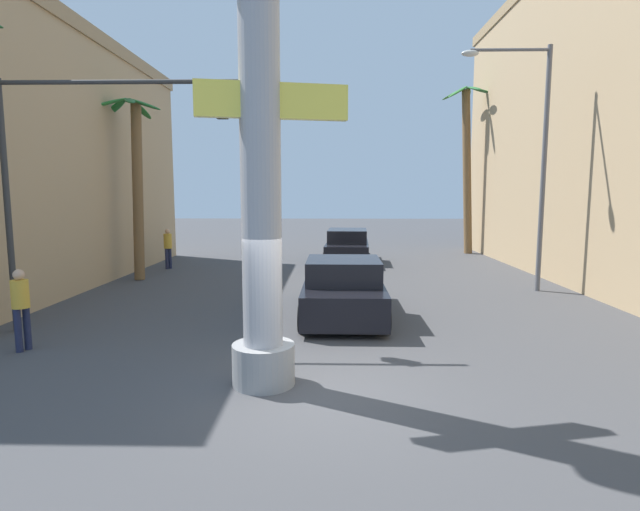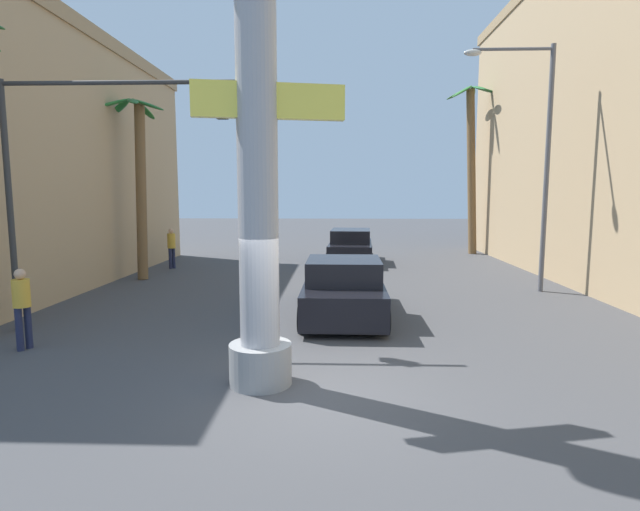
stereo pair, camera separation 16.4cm
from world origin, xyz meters
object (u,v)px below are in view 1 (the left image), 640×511
(neon_sign_pole, at_px, (261,126))
(traffic_light_mast, at_px, (85,152))
(pedestrian_far_left, at_px, (168,245))
(pedestrian_curb_left, at_px, (21,303))
(car_far, at_px, (347,247))
(car_lead, at_px, (343,290))
(palm_tree_mid_left, at_px, (136,173))
(street_lamp, at_px, (532,146))
(palm_tree_far_right, at_px, (467,160))

(neon_sign_pole, height_order, traffic_light_mast, neon_sign_pole)
(pedestrian_far_left, bearing_deg, pedestrian_curb_left, -86.59)
(traffic_light_mast, bearing_deg, car_far, 62.36)
(traffic_light_mast, bearing_deg, pedestrian_far_left, 98.50)
(car_lead, height_order, pedestrian_far_left, pedestrian_far_left)
(neon_sign_pole, distance_m, car_lead, 6.18)
(pedestrian_curb_left, bearing_deg, pedestrian_far_left, 93.41)
(traffic_light_mast, bearing_deg, neon_sign_pole, -35.64)
(car_far, xyz_separation_m, palm_tree_mid_left, (-8.05, -4.77, 3.25))
(street_lamp, bearing_deg, palm_tree_far_right, 85.87)
(palm_tree_mid_left, relative_size, pedestrian_curb_left, 3.98)
(palm_tree_far_right, height_order, palm_tree_mid_left, palm_tree_far_right)
(pedestrian_curb_left, bearing_deg, street_lamp, 27.63)
(street_lamp, bearing_deg, palm_tree_mid_left, 171.52)
(car_lead, bearing_deg, pedestrian_curb_left, -154.96)
(neon_sign_pole, xyz_separation_m, car_lead, (1.46, 4.81, -3.59))
(street_lamp, distance_m, palm_tree_far_right, 10.64)
(street_lamp, distance_m, pedestrian_curb_left, 14.95)
(neon_sign_pole, relative_size, street_lamp, 1.17)
(car_lead, height_order, palm_tree_mid_left, palm_tree_mid_left)
(street_lamp, bearing_deg, car_far, 129.93)
(neon_sign_pole, xyz_separation_m, street_lamp, (7.61, 8.41, 0.47))
(car_far, relative_size, palm_tree_mid_left, 0.69)
(pedestrian_curb_left, distance_m, pedestrian_far_left, 11.33)
(car_far, bearing_deg, pedestrian_curb_left, -117.73)
(pedestrian_far_left, bearing_deg, car_lead, -48.14)
(car_far, relative_size, pedestrian_far_left, 2.70)
(car_far, bearing_deg, palm_tree_far_right, 30.37)
(car_far, distance_m, pedestrian_curb_left, 15.29)
(street_lamp, distance_m, palm_tree_mid_left, 13.93)
(street_lamp, height_order, traffic_light_mast, street_lamp)
(car_far, distance_m, palm_tree_far_right, 8.63)
(palm_tree_far_right, xyz_separation_m, pedestrian_curb_left, (-13.59, -17.32, -4.00))
(neon_sign_pole, relative_size, palm_tree_far_right, 1.04)
(traffic_light_mast, height_order, car_far, traffic_light_mast)
(car_lead, bearing_deg, car_far, 87.56)
(street_lamp, xyz_separation_m, palm_tree_mid_left, (-13.75, 2.05, -0.78))
(traffic_light_mast, xyz_separation_m, pedestrian_far_left, (-1.47, 9.84, -3.13))
(pedestrian_curb_left, bearing_deg, palm_tree_far_right, 51.89)
(car_lead, xyz_separation_m, car_far, (0.44, 10.41, 0.03))
(car_lead, distance_m, palm_tree_far_right, 16.37)
(car_lead, distance_m, pedestrian_far_left, 11.01)
(palm_tree_far_right, relative_size, pedestrian_curb_left, 5.20)
(car_far, bearing_deg, street_lamp, -50.07)
(palm_tree_mid_left, bearing_deg, pedestrian_curb_left, -83.92)
(neon_sign_pole, relative_size, pedestrian_curb_left, 5.41)
(neon_sign_pole, distance_m, palm_tree_far_right, 20.79)
(pedestrian_far_left, bearing_deg, palm_tree_mid_left, -95.81)
(pedestrian_curb_left, bearing_deg, car_lead, 25.04)
(car_lead, relative_size, car_far, 1.03)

